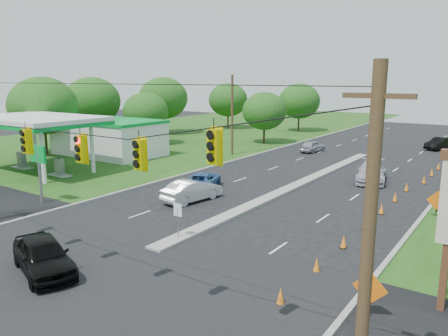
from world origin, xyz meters
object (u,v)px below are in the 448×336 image
Objects in this scene: gas_station at (98,134)px; white_sedan at (192,191)px; black_sedan at (43,256)px; blue_pickup at (203,180)px.

gas_station is 21.01m from white_sedan.
black_sedan is at bearing -44.23° from gas_station.
black_sedan is 1.04× the size of white_sedan.
white_sedan is at bearing -21.91° from gas_station.
white_sedan is (-1.92, 12.96, -0.06)m from black_sedan.
blue_pickup is at bearing -14.16° from gas_station.
blue_pickup is at bearing 31.47° from black_sedan.
blue_pickup is (-3.48, 16.27, -0.15)m from black_sedan.
gas_station is 18.51m from blue_pickup.
black_sedan is at bearing 107.17° from white_sedan.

